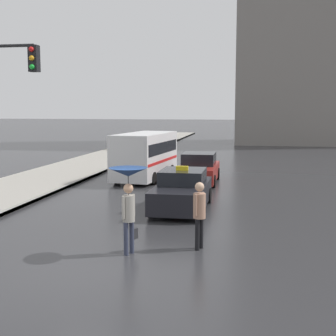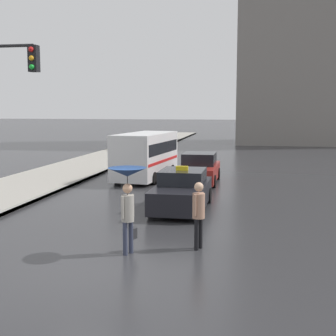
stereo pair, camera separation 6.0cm
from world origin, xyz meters
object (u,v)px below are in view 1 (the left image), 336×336
object	(u,v)px
taxi	(182,191)
pedestrian_with_umbrella	(128,187)
sedan_red	(199,169)
pedestrian_man	(199,209)
ambulance_van	(145,154)

from	to	relation	value
taxi	pedestrian_with_umbrella	size ratio (longest dim) A/B	1.93
sedan_red	pedestrian_man	world-z (taller)	pedestrian_man
taxi	pedestrian_with_umbrella	bearing A→B (deg)	84.43
ambulance_van	pedestrian_man	distance (m)	12.45
pedestrian_with_umbrella	sedan_red	bearing A→B (deg)	23.91
ambulance_van	pedestrian_with_umbrella	size ratio (longest dim) A/B	2.41
ambulance_van	taxi	bearing A→B (deg)	119.75
taxi	pedestrian_man	distance (m)	4.99
taxi	pedestrian_man	xyz separation A→B (m)	(1.17, -4.83, 0.40)
sedan_red	pedestrian_man	size ratio (longest dim) A/B	2.37
pedestrian_with_umbrella	pedestrian_man	xyz separation A→B (m)	(1.72, 0.74, -0.66)
ambulance_van	pedestrian_with_umbrella	xyz separation A→B (m)	(2.44, -12.47, 0.39)
ambulance_van	pedestrian_with_umbrella	bearing A→B (deg)	107.44
pedestrian_man	pedestrian_with_umbrella	bearing A→B (deg)	-45.86
taxi	pedestrian_with_umbrella	xyz separation A→B (m)	(-0.54, -5.57, 1.07)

